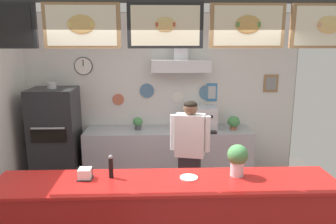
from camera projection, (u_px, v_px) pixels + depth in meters
name	position (u px, v px, depth m)	size (l,w,h in m)	color
back_wall_assembly	(163.00, 91.00, 5.74)	(4.80, 2.65, 2.85)	#9E9E99
back_prep_counter	(168.00, 155.00, 5.74)	(2.83, 0.63, 0.90)	#A3A5AD
pizza_oven	(56.00, 138.00, 5.46)	(0.72, 0.71, 1.74)	#232326
shop_worker	(190.00, 153.00, 4.60)	(0.54, 0.31, 1.60)	#232328
espresso_machine	(200.00, 119.00, 5.59)	(0.55, 0.47, 0.40)	silver
potted_oregano	(234.00, 122.00, 5.65)	(0.21, 0.21, 0.23)	#9E563D
potted_rosemary	(138.00, 123.00, 5.63)	(0.17, 0.17, 0.21)	#4C4C51
pepper_grinder	(111.00, 167.00, 3.42)	(0.05, 0.05, 0.25)	black
basil_vase	(237.00, 159.00, 3.46)	(0.22, 0.22, 0.34)	silver
condiment_plate	(189.00, 178.00, 3.43)	(0.19, 0.19, 0.01)	white
napkin_holder	(85.00, 174.00, 3.41)	(0.16, 0.15, 0.13)	#262628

